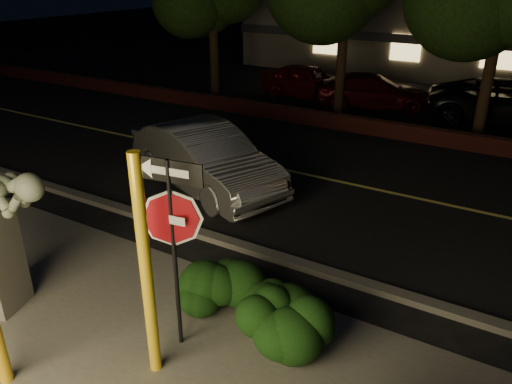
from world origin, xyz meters
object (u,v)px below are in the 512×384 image
yellow_pole_right (146,271)px  parked_car_dark (511,103)px  signpost (172,219)px  silver_sedan (205,158)px  parked_car_red (307,82)px  parked_car_darkred (372,91)px

yellow_pole_right → parked_car_dark: size_ratio=0.58×
signpost → parked_car_dark: size_ratio=0.53×
silver_sedan → parked_car_red: (-1.89, 9.72, -0.09)m
parked_car_red → parked_car_darkred: 2.88m
parked_car_darkred → parked_car_dark: 4.82m
yellow_pole_right → parked_car_darkred: yellow_pole_right is taller
silver_sedan → signpost: bearing=-126.7°
silver_sedan → parked_car_red: bearing=32.0°
parked_car_darkred → parked_car_red: bearing=61.9°
parked_car_red → parked_car_dark: bearing=-80.3°
parked_car_red → yellow_pole_right: bearing=-153.3°
parked_car_red → parked_car_dark: size_ratio=0.75×
signpost → parked_car_darkred: signpost is taller
yellow_pole_right → parked_car_darkred: size_ratio=0.70×
yellow_pole_right → parked_car_red: bearing=108.1°
yellow_pole_right → silver_sedan: (-3.05, 5.36, -0.80)m
yellow_pole_right → parked_car_darkred: bearing=97.9°
yellow_pole_right → signpost: size_ratio=1.10×
parked_car_red → parked_car_darkred: parked_car_red is taller
silver_sedan → parked_car_dark: 11.45m
signpost → parked_car_red: 15.37m
yellow_pole_right → signpost: 0.74m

